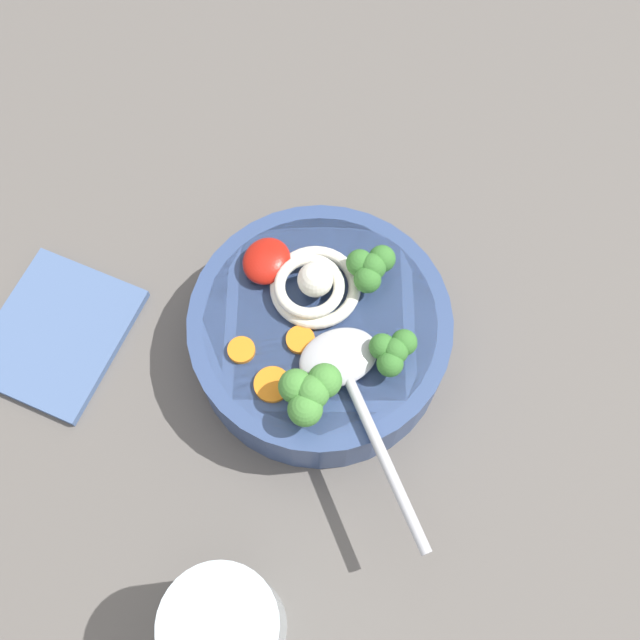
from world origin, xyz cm
name	(u,v)px	position (x,y,z in cm)	size (l,w,h in cm)	color
table_slab	(301,309)	(0.00, 0.00, 1.42)	(100.41, 100.41, 2.84)	#5B5651
soup_bowl	(320,334)	(3.15, 3.14, 5.82)	(20.42, 20.42, 5.77)	#334775
noodle_pile	(314,285)	(1.04, 1.73, 9.57)	(7.73, 7.58, 3.11)	silver
soup_spoon	(346,374)	(6.63, 6.67, 9.41)	(14.51, 14.63, 1.60)	#B7B7BC
chili_sauce_dollop	(267,261)	(0.53, -2.45, 9.52)	(4.08, 3.67, 1.84)	#B2190F
broccoli_floret_right	(393,351)	(4.09, 9.25, 10.51)	(3.84, 3.31, 3.04)	#7A9E60
broccoli_floret_rear	(370,267)	(-1.53, 5.31, 10.64)	(4.11, 3.53, 3.25)	#7A9E60
broccoli_floret_beside_chili	(310,392)	(9.42, 5.00, 11.03)	(4.89, 4.21, 3.87)	#7A9E60
carrot_slice_left	(300,340)	(5.30, 2.45, 8.85)	(2.18, 2.18, 0.49)	orange
carrot_slice_beside_noodles	(241,350)	(7.77, -1.28, 8.84)	(2.07, 2.07, 0.47)	orange
carrot_slice_extra_a	(272,384)	(9.32, 1.94, 8.82)	(2.71, 2.71, 0.42)	orange
drinking_glass	(228,626)	(25.39, 5.95, 8.10)	(7.41, 7.41, 10.53)	silver
folded_napkin	(57,333)	(10.69, -17.51, 3.24)	(12.60, 10.61, 0.80)	#4C6693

